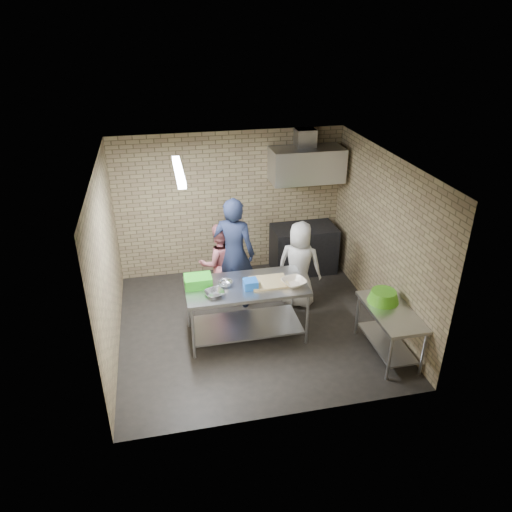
{
  "coord_description": "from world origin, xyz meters",
  "views": [
    {
      "loc": [
        -1.3,
        -6.32,
        4.56
      ],
      "look_at": [
        0.1,
        0.2,
        1.15
      ],
      "focal_mm": 33.81,
      "sensor_mm": 36.0,
      "label": 1
    }
  ],
  "objects_px": {
    "blue_tub": "(251,284)",
    "green_basin": "(383,296)",
    "woman_white": "(299,265)",
    "green_crate": "(198,281)",
    "woman_pink": "(219,263)",
    "stove": "(303,249)",
    "man_navy": "(234,253)",
    "side_counter": "(388,332)",
    "bottle_green": "(327,165)",
    "prep_table": "(246,310)"
  },
  "relations": [
    {
      "from": "green_crate",
      "to": "woman_pink",
      "type": "distance_m",
      "value": 1.15
    },
    {
      "from": "side_counter",
      "to": "green_crate",
      "type": "height_order",
      "value": "green_crate"
    },
    {
      "from": "green_crate",
      "to": "woman_pink",
      "type": "relative_size",
      "value": 0.28
    },
    {
      "from": "prep_table",
      "to": "man_navy",
      "type": "xyz_separation_m",
      "value": [
        -0.02,
        0.94,
        0.52
      ]
    },
    {
      "from": "stove",
      "to": "prep_table",
      "type": "bearing_deg",
      "value": -128.59
    },
    {
      "from": "stove",
      "to": "green_crate",
      "type": "relative_size",
      "value": 2.99
    },
    {
      "from": "side_counter",
      "to": "bottle_green",
      "type": "distance_m",
      "value": 3.41
    },
    {
      "from": "stove",
      "to": "woman_pink",
      "type": "xyz_separation_m",
      "value": [
        -1.74,
        -0.73,
        0.26
      ]
    },
    {
      "from": "bottle_green",
      "to": "man_navy",
      "type": "distance_m",
      "value": 2.52
    },
    {
      "from": "stove",
      "to": "woman_white",
      "type": "height_order",
      "value": "woman_white"
    },
    {
      "from": "green_crate",
      "to": "man_navy",
      "type": "xyz_separation_m",
      "value": [
        0.68,
        0.82,
        -0.01
      ]
    },
    {
      "from": "stove",
      "to": "green_basin",
      "type": "xyz_separation_m",
      "value": [
        0.43,
        -2.5,
        0.38
      ]
    },
    {
      "from": "blue_tub",
      "to": "green_basin",
      "type": "distance_m",
      "value": 1.95
    },
    {
      "from": "blue_tub",
      "to": "woman_white",
      "type": "bearing_deg",
      "value": 38.98
    },
    {
      "from": "bottle_green",
      "to": "man_navy",
      "type": "relative_size",
      "value": 0.08
    },
    {
      "from": "green_crate",
      "to": "man_navy",
      "type": "height_order",
      "value": "man_navy"
    },
    {
      "from": "bottle_green",
      "to": "side_counter",
      "type": "bearing_deg",
      "value": -90.0
    },
    {
      "from": "prep_table",
      "to": "stove",
      "type": "bearing_deg",
      "value": 51.41
    },
    {
      "from": "stove",
      "to": "woman_white",
      "type": "distance_m",
      "value": 1.28
    },
    {
      "from": "prep_table",
      "to": "green_crate",
      "type": "bearing_deg",
      "value": 170.27
    },
    {
      "from": "green_crate",
      "to": "man_navy",
      "type": "relative_size",
      "value": 0.21
    },
    {
      "from": "bottle_green",
      "to": "man_navy",
      "type": "bearing_deg",
      "value": -149.08
    },
    {
      "from": "bottle_green",
      "to": "woman_white",
      "type": "xyz_separation_m",
      "value": [
        -0.89,
        -1.4,
        -1.26
      ]
    },
    {
      "from": "woman_pink",
      "to": "man_navy",
      "type": "bearing_deg",
      "value": 130.42
    },
    {
      "from": "green_basin",
      "to": "woman_pink",
      "type": "distance_m",
      "value": 2.8
    },
    {
      "from": "green_crate",
      "to": "woman_pink",
      "type": "xyz_separation_m",
      "value": [
        0.45,
        1.02,
        -0.27
      ]
    },
    {
      "from": "green_basin",
      "to": "woman_pink",
      "type": "height_order",
      "value": "woman_pink"
    },
    {
      "from": "blue_tub",
      "to": "green_basin",
      "type": "height_order",
      "value": "blue_tub"
    },
    {
      "from": "bottle_green",
      "to": "woman_pink",
      "type": "distance_m",
      "value": 2.73
    },
    {
      "from": "side_counter",
      "to": "green_crate",
      "type": "bearing_deg",
      "value": 159.35
    },
    {
      "from": "stove",
      "to": "woman_pink",
      "type": "relative_size",
      "value": 0.84
    },
    {
      "from": "side_counter",
      "to": "blue_tub",
      "type": "xyz_separation_m",
      "value": [
        -1.89,
        0.78,
        0.59
      ]
    },
    {
      "from": "green_basin",
      "to": "woman_pink",
      "type": "xyz_separation_m",
      "value": [
        -2.17,
        1.77,
        -0.12
      ]
    },
    {
      "from": "blue_tub",
      "to": "bottle_green",
      "type": "bearing_deg",
      "value": 49.43
    },
    {
      "from": "man_navy",
      "to": "woman_pink",
      "type": "bearing_deg",
      "value": -17.17
    },
    {
      "from": "stove",
      "to": "bottle_green",
      "type": "bearing_deg",
      "value": 28.07
    },
    {
      "from": "green_basin",
      "to": "side_counter",
      "type": "bearing_deg",
      "value": -85.43
    },
    {
      "from": "blue_tub",
      "to": "green_crate",
      "type": "bearing_deg",
      "value": 163.65
    },
    {
      "from": "prep_table",
      "to": "blue_tub",
      "type": "relative_size",
      "value": 9.0
    },
    {
      "from": "prep_table",
      "to": "green_crate",
      "type": "height_order",
      "value": "green_crate"
    },
    {
      "from": "man_navy",
      "to": "woman_pink",
      "type": "height_order",
      "value": "man_navy"
    },
    {
      "from": "man_navy",
      "to": "woman_white",
      "type": "bearing_deg",
      "value": -167.71
    },
    {
      "from": "stove",
      "to": "man_navy",
      "type": "height_order",
      "value": "man_navy"
    },
    {
      "from": "side_counter",
      "to": "stove",
      "type": "relative_size",
      "value": 1.0
    },
    {
      "from": "prep_table",
      "to": "side_counter",
      "type": "relative_size",
      "value": 1.51
    },
    {
      "from": "side_counter",
      "to": "woman_pink",
      "type": "relative_size",
      "value": 0.84
    },
    {
      "from": "stove",
      "to": "green_crate",
      "type": "bearing_deg",
      "value": -141.39
    },
    {
      "from": "stove",
      "to": "blue_tub",
      "type": "xyz_separation_m",
      "value": [
        -1.44,
        -1.97,
        0.52
      ]
    },
    {
      "from": "stove",
      "to": "blue_tub",
      "type": "height_order",
      "value": "blue_tub"
    },
    {
      "from": "prep_table",
      "to": "woman_pink",
      "type": "xyz_separation_m",
      "value": [
        -0.25,
        1.14,
        0.26
      ]
    }
  ]
}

